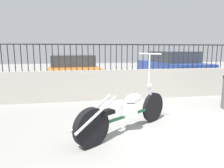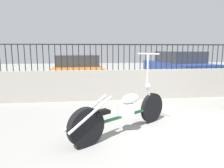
% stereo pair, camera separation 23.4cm
% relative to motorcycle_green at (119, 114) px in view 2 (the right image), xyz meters
% --- Properties ---
extents(ground_plane, '(40.00, 40.00, 0.00)m').
position_rel_motorcycle_green_xyz_m(ground_plane, '(1.30, -0.60, -0.38)').
color(ground_plane, gray).
extents(low_wall, '(10.03, 0.18, 0.91)m').
position_rel_motorcycle_green_xyz_m(low_wall, '(1.30, 2.54, 0.07)').
color(low_wall, '#9E998E').
rests_on(low_wall, ground_plane).
extents(fence_railing, '(10.03, 0.04, 0.77)m').
position_rel_motorcycle_green_xyz_m(fence_railing, '(1.30, 2.54, 1.03)').
color(fence_railing, black).
rests_on(fence_railing, low_wall).
extents(motorcycle_green, '(1.99, 1.38, 1.45)m').
position_rel_motorcycle_green_xyz_m(motorcycle_green, '(0.00, 0.00, 0.00)').
color(motorcycle_green, black).
rests_on(motorcycle_green, ground_plane).
extents(car_orange, '(2.06, 4.68, 1.31)m').
position_rel_motorcycle_green_xyz_m(car_orange, '(-0.97, 5.24, 0.29)').
color(car_orange, black).
rests_on(car_orange, ground_plane).
extents(car_blue, '(2.13, 4.30, 1.43)m').
position_rel_motorcycle_green_xyz_m(car_blue, '(3.68, 5.62, 0.34)').
color(car_blue, black).
rests_on(car_blue, ground_plane).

